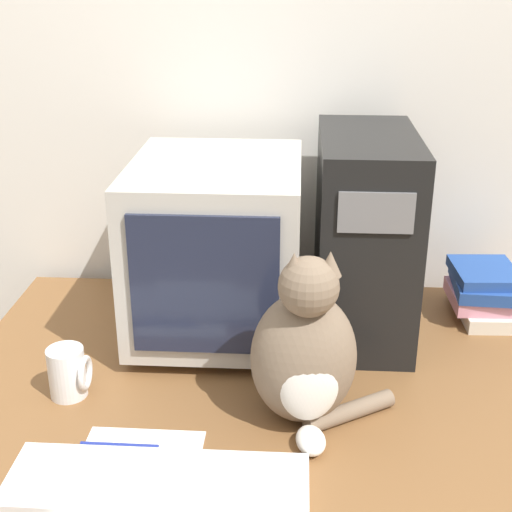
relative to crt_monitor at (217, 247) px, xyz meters
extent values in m
cube|color=silver|center=(0.13, 0.32, 0.27)|extent=(7.00, 0.05, 2.50)
cube|color=#BCB7AD|center=(0.00, 0.00, -0.19)|extent=(0.25, 0.26, 0.02)
cube|color=#BCB7AD|center=(0.00, 0.00, 0.01)|extent=(0.36, 0.43, 0.37)
cube|color=#1E2338|center=(0.00, -0.22, 0.01)|extent=(0.29, 0.01, 0.29)
cube|color=black|center=(0.33, 0.04, 0.02)|extent=(0.21, 0.40, 0.45)
cube|color=slate|center=(0.33, -0.17, 0.15)|extent=(0.15, 0.01, 0.08)
cube|color=silver|center=(-0.04, -0.54, -0.20)|extent=(0.49, 0.16, 0.02)
cube|color=silver|center=(-0.04, -0.54, -0.19)|extent=(0.44, 0.12, 0.00)
ellipsoid|color=#7A6651|center=(0.19, -0.33, -0.08)|extent=(0.22, 0.20, 0.26)
ellipsoid|color=white|center=(0.20, -0.39, -0.10)|extent=(0.11, 0.06, 0.14)
sphere|color=#7A6651|center=(0.20, -0.36, 0.08)|extent=(0.12, 0.12, 0.11)
cone|color=#7A6651|center=(0.17, -0.36, 0.12)|extent=(0.04, 0.04, 0.04)
cone|color=#7A6651|center=(0.23, -0.35, 0.12)|extent=(0.04, 0.04, 0.04)
ellipsoid|color=white|center=(0.21, -0.43, -0.19)|extent=(0.06, 0.08, 0.04)
cylinder|color=#7A6651|center=(0.28, -0.33, -0.19)|extent=(0.18, 0.13, 0.03)
cube|color=beige|center=(0.63, 0.10, -0.19)|extent=(0.12, 0.20, 0.03)
cube|color=pink|center=(0.62, 0.10, -0.16)|extent=(0.15, 0.17, 0.03)
cube|color=#234793|center=(0.62, 0.11, -0.12)|extent=(0.15, 0.20, 0.03)
cube|color=#234793|center=(0.62, 0.11, -0.10)|extent=(0.15, 0.17, 0.03)
cylinder|color=navy|center=(-0.13, -0.44, -0.20)|extent=(0.14, 0.01, 0.01)
cube|color=white|center=(-0.09, -0.54, -0.20)|extent=(0.21, 0.30, 0.00)
cylinder|color=white|center=(-0.26, -0.29, -0.15)|extent=(0.07, 0.07, 0.10)
torus|color=white|center=(-0.23, -0.29, -0.15)|extent=(0.01, 0.07, 0.07)
camera|label=1|loc=(0.18, -1.45, 0.60)|focal=50.00mm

